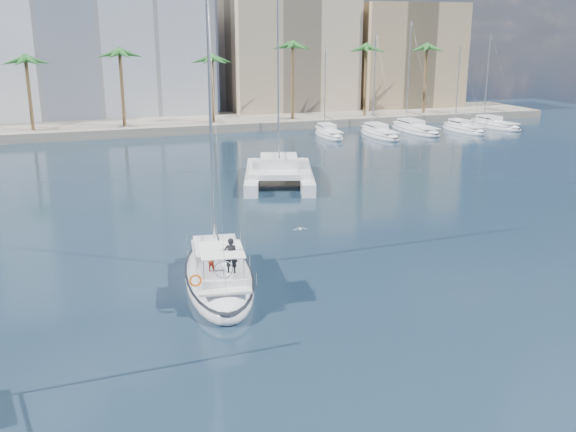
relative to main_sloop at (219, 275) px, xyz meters
name	(u,v)px	position (x,y,z in m)	size (l,w,h in m)	color
ground	(313,277)	(5.35, -0.81, -0.53)	(160.00, 160.00, 0.00)	black
quay	(163,125)	(5.35, 60.19, 0.07)	(120.00, 14.00, 1.20)	gray
building_modern	(66,28)	(-6.65, 72.19, 13.47)	(42.00, 16.00, 28.00)	white
building_beige	(288,54)	(27.35, 69.19, 9.47)	(20.00, 14.00, 20.00)	#C3AC8C
building_tan_right	(403,59)	(47.35, 67.19, 8.47)	(18.00, 12.00, 18.00)	tan
palm_centre	(163,57)	(5.35, 56.19, 9.75)	(3.60, 3.60, 12.30)	brown
palm_right	(391,54)	(39.35, 56.19, 9.75)	(3.60, 3.60, 12.30)	brown
main_sloop	(219,275)	(0.00, 0.00, 0.00)	(5.31, 12.11, 17.38)	white
catamaran	(279,170)	(10.79, 22.61, 0.62)	(9.42, 13.49, 17.81)	white
seagull	(300,229)	(6.99, 6.07, 0.18)	(0.94, 0.40, 0.17)	silver
moored_yacht_a	(329,137)	(25.35, 46.19, -0.53)	(2.72, 9.35, 11.90)	white
moored_yacht_b	(379,136)	(31.85, 44.19, -0.53)	(3.14, 10.78, 13.72)	white
moored_yacht_c	(415,132)	(38.35, 46.19, -0.53)	(3.55, 12.21, 15.54)	white
moored_yacht_d	(463,132)	(44.85, 44.19, -0.53)	(2.72, 9.35, 11.90)	white
moored_yacht_e	(494,128)	(51.35, 46.19, -0.53)	(3.14, 10.78, 13.72)	white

